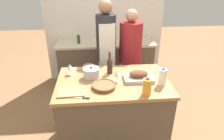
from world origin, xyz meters
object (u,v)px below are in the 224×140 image
Objects in this scene: stock_pot at (91,73)px; wine_glass_right at (117,74)px; condiment_bottle_tall at (134,40)px; wicker_basket at (104,86)px; person_cook_aproned at (106,51)px; knife_chef at (81,98)px; person_cook_guest at (130,55)px; condiment_bottle_short at (79,39)px; roasting_pan at (138,76)px; juice_jug at (147,87)px; mixing_bowl at (89,67)px; milk_jug at (162,77)px; wine_glass_left at (70,67)px; cutting_board at (71,92)px; wine_bottle_green at (110,65)px.

wine_glass_right is (0.30, -0.13, 0.04)m from stock_pot.
wicker_basket is at bearing -112.63° from condiment_bottle_tall.
person_cook_aproned is at bearing 84.87° from wicker_basket.
stock_pot is 0.97× the size of knife_chef.
wine_glass_right is 0.09× the size of person_cook_guest.
person_cook_aproned is (0.47, -0.63, 0.00)m from condiment_bottle_short.
roasting_pan is at bearing 26.05° from knife_chef.
juice_jug is 1.27× the size of condiment_bottle_short.
stock_pot is (-0.57, 0.11, 0.02)m from roasting_pan.
knife_chef is at bearing -86.00° from condiment_bottle_short.
condiment_bottle_tall is 0.08× the size of person_cook_guest.
juice_jug reaches higher than wicker_basket.
person_cook_aproned is (-0.36, 1.16, -0.03)m from juice_jug.
stock_pot is 1.43× the size of wine_glass_right.
roasting_pan is at bearing -28.36° from mixing_bowl.
milk_jug is 1.56× the size of condiment_bottle_tall.
stock_pot is 0.13× the size of person_cook_guest.
stock_pot is 1.43× the size of wine_glass_left.
person_cook_aproned reaches higher than roasting_pan.
cutting_board is at bearing 134.53° from knife_chef.
milk_jug reaches higher than wine_glass_left.
roasting_pan is 1.39m from condiment_bottle_tall.
wine_bottle_green is at bearing -100.47° from person_cook_guest.
mixing_bowl is 0.31m from wine_bottle_green.
knife_chef is at bearing -117.47° from condiment_bottle_tall.
person_cook_aproned is at bearing 90.61° from wine_bottle_green.
wicker_basket is at bearing -76.69° from condiment_bottle_short.
wicker_basket is 0.30m from stock_pot.
wine_glass_left is (-0.23, -0.11, 0.07)m from mixing_bowl.
wine_bottle_green is at bearing 105.60° from wine_glass_right.
wine_glass_left is (-0.27, 0.10, 0.04)m from stock_pot.
wine_glass_right is at bearing -70.00° from condiment_bottle_short.
stock_pot is 0.76m from person_cook_aproned.
wine_glass_right is 0.89× the size of condiment_bottle_short.
person_cook_aproned is (0.34, 1.16, 0.07)m from knife_chef.
person_cook_aproned is (-0.07, 0.85, -0.04)m from wine_glass_right.
wine_glass_right is at bearing -74.40° from wine_bottle_green.
wicker_basket is 0.94× the size of cutting_board.
roasting_pan is 2.22× the size of condiment_bottle_short.
roasting_pan is 0.82m from cutting_board.
person_cook_guest is (0.05, 0.87, -0.08)m from roasting_pan.
wine_glass_right is 0.95m from person_cook_guest.
condiment_bottle_short is (-0.02, 1.68, 0.06)m from cutting_board.
roasting_pan is 0.28m from wine_glass_right.
milk_jug reaches higher than mixing_bowl.
person_cook_guest is at bearing 2.17° from person_cook_aproned.
condiment_bottle_tall is at bearing 65.15° from wine_bottle_green.
condiment_bottle_short reaches higher than roasting_pan.
wicker_basket is at bearing -69.04° from mixing_bowl.
person_cook_guest reaches higher than wine_glass_right.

